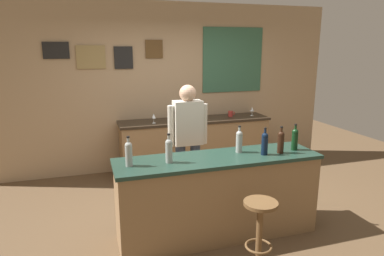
{
  "coord_description": "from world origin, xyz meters",
  "views": [
    {
      "loc": [
        -1.33,
        -3.66,
        2.07
      ],
      "look_at": [
        -0.03,
        0.45,
        1.05
      ],
      "focal_mm": 31.98,
      "sensor_mm": 36.0,
      "label": 1
    }
  ],
  "objects_px": {
    "bartender": "(188,138)",
    "wine_bottle_d": "(265,143)",
    "wine_bottle_e": "(281,141)",
    "coffee_mug": "(231,114)",
    "wine_bottle_c": "(239,141)",
    "wine_bottle_f": "(295,138)",
    "wine_glass_c": "(252,109)",
    "wine_bottle_a": "(129,153)",
    "wine_bottle_b": "(169,150)",
    "wine_glass_b": "(196,113)",
    "bar_stool": "(260,223)",
    "wine_glass_a": "(154,116)"
  },
  "relations": [
    {
      "from": "wine_bottle_c",
      "to": "wine_glass_a",
      "type": "height_order",
      "value": "wine_bottle_c"
    },
    {
      "from": "wine_bottle_e",
      "to": "wine_bottle_f",
      "type": "xyz_separation_m",
      "value": [
        0.22,
        0.06,
        0.0
      ]
    },
    {
      "from": "bartender",
      "to": "coffee_mug",
      "type": "relative_size",
      "value": 12.96
    },
    {
      "from": "wine_bottle_d",
      "to": "wine_bottle_b",
      "type": "bearing_deg",
      "value": 177.03
    },
    {
      "from": "wine_bottle_a",
      "to": "wine_bottle_b",
      "type": "distance_m",
      "value": 0.4
    },
    {
      "from": "bartender",
      "to": "coffee_mug",
      "type": "xyz_separation_m",
      "value": [
        1.17,
        1.31,
        0.01
      ]
    },
    {
      "from": "wine_glass_b",
      "to": "coffee_mug",
      "type": "relative_size",
      "value": 1.24
    },
    {
      "from": "wine_bottle_e",
      "to": "wine_glass_a",
      "type": "distance_m",
      "value": 2.28
    },
    {
      "from": "bar_stool",
      "to": "wine_bottle_f",
      "type": "xyz_separation_m",
      "value": [
        0.77,
        0.65,
        0.6
      ]
    },
    {
      "from": "wine_bottle_f",
      "to": "coffee_mug",
      "type": "distance_m",
      "value": 2.12
    },
    {
      "from": "bar_stool",
      "to": "coffee_mug",
      "type": "bearing_deg",
      "value": 71.87
    },
    {
      "from": "wine_bottle_a",
      "to": "wine_bottle_c",
      "type": "distance_m",
      "value": 1.24
    },
    {
      "from": "bartender",
      "to": "wine_glass_b",
      "type": "xyz_separation_m",
      "value": [
        0.52,
        1.26,
        0.07
      ]
    },
    {
      "from": "bartender",
      "to": "wine_bottle_d",
      "type": "bearing_deg",
      "value": -54.29
    },
    {
      "from": "bartender",
      "to": "wine_bottle_f",
      "type": "relative_size",
      "value": 5.29
    },
    {
      "from": "wine_glass_b",
      "to": "coffee_mug",
      "type": "height_order",
      "value": "wine_glass_b"
    },
    {
      "from": "wine_bottle_a",
      "to": "wine_glass_a",
      "type": "xyz_separation_m",
      "value": [
        0.64,
        1.96,
        -0.05
      ]
    },
    {
      "from": "wine_bottle_b",
      "to": "wine_bottle_f",
      "type": "xyz_separation_m",
      "value": [
        1.48,
        0.0,
        0.0
      ]
    },
    {
      "from": "bartender",
      "to": "wine_glass_c",
      "type": "xyz_separation_m",
      "value": [
        1.55,
        1.26,
        0.07
      ]
    },
    {
      "from": "bar_stool",
      "to": "wine_bottle_a",
      "type": "relative_size",
      "value": 2.22
    },
    {
      "from": "wine_glass_b",
      "to": "coffee_mug",
      "type": "distance_m",
      "value": 0.65
    },
    {
      "from": "bar_stool",
      "to": "wine_bottle_f",
      "type": "bearing_deg",
      "value": 40.31
    },
    {
      "from": "wine_bottle_c",
      "to": "wine_bottle_e",
      "type": "relative_size",
      "value": 1.0
    },
    {
      "from": "wine_glass_a",
      "to": "wine_bottle_e",
      "type": "bearing_deg",
      "value": -63.13
    },
    {
      "from": "wine_glass_b",
      "to": "wine_glass_c",
      "type": "xyz_separation_m",
      "value": [
        1.03,
        -0.0,
        0.0
      ]
    },
    {
      "from": "wine_glass_b",
      "to": "wine_bottle_b",
      "type": "bearing_deg",
      "value": -114.99
    },
    {
      "from": "wine_bottle_d",
      "to": "wine_glass_b",
      "type": "relative_size",
      "value": 1.97
    },
    {
      "from": "bartender",
      "to": "wine_bottle_e",
      "type": "bearing_deg",
      "value": -46.39
    },
    {
      "from": "wine_bottle_c",
      "to": "wine_glass_a",
      "type": "bearing_deg",
      "value": 107.79
    },
    {
      "from": "wine_bottle_f",
      "to": "wine_glass_c",
      "type": "relative_size",
      "value": 1.97
    },
    {
      "from": "wine_bottle_f",
      "to": "wine_glass_a",
      "type": "bearing_deg",
      "value": 122.26
    },
    {
      "from": "wine_glass_c",
      "to": "wine_glass_b",
      "type": "bearing_deg",
      "value": 179.83
    },
    {
      "from": "wine_bottle_b",
      "to": "wine_bottle_d",
      "type": "relative_size",
      "value": 1.0
    },
    {
      "from": "bartender",
      "to": "wine_bottle_f",
      "type": "bearing_deg",
      "value": -37.77
    },
    {
      "from": "wine_glass_c",
      "to": "coffee_mug",
      "type": "distance_m",
      "value": 0.39
    },
    {
      "from": "bartender",
      "to": "bar_stool",
      "type": "height_order",
      "value": "bartender"
    },
    {
      "from": "bartender",
      "to": "wine_bottle_b",
      "type": "height_order",
      "value": "bartender"
    },
    {
      "from": "wine_bottle_f",
      "to": "wine_bottle_b",
      "type": "bearing_deg",
      "value": -179.93
    },
    {
      "from": "wine_bottle_f",
      "to": "bar_stool",
      "type": "bearing_deg",
      "value": -139.69
    },
    {
      "from": "wine_bottle_e",
      "to": "wine_glass_b",
      "type": "relative_size",
      "value": 1.97
    },
    {
      "from": "bar_stool",
      "to": "coffee_mug",
      "type": "relative_size",
      "value": 5.44
    },
    {
      "from": "wine_bottle_a",
      "to": "wine_bottle_e",
      "type": "bearing_deg",
      "value": -2.42
    },
    {
      "from": "wine_bottle_c",
      "to": "wine_bottle_d",
      "type": "height_order",
      "value": "same"
    },
    {
      "from": "wine_bottle_b",
      "to": "wine_glass_b",
      "type": "height_order",
      "value": "wine_bottle_b"
    },
    {
      "from": "bar_stool",
      "to": "wine_bottle_b",
      "type": "relative_size",
      "value": 2.22
    },
    {
      "from": "bar_stool",
      "to": "wine_glass_a",
      "type": "xyz_separation_m",
      "value": [
        -0.48,
        2.63,
        0.55
      ]
    },
    {
      "from": "wine_bottle_a",
      "to": "wine_bottle_c",
      "type": "relative_size",
      "value": 1.0
    },
    {
      "from": "wine_bottle_a",
      "to": "wine_glass_b",
      "type": "distance_m",
      "value": 2.46
    },
    {
      "from": "wine_bottle_c",
      "to": "wine_bottle_f",
      "type": "height_order",
      "value": "same"
    },
    {
      "from": "bartender",
      "to": "wine_glass_b",
      "type": "bearing_deg",
      "value": 67.59
    }
  ]
}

